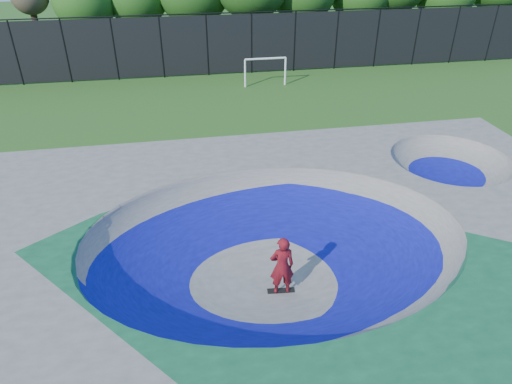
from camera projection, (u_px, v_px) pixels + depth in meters
ground at (274, 274)px, 13.61m from camera, size 120.00×120.00×0.00m
skate_deck at (274, 254)px, 13.23m from camera, size 22.00×14.00×1.50m
skater at (282, 266)px, 12.47m from camera, size 0.69×0.46×1.88m
skateboard at (281, 291)px, 12.94m from camera, size 0.80×0.30×0.05m
soccer_goal at (265, 67)px, 28.71m from camera, size 2.72×0.12×1.79m
fence at (207, 44)px, 30.32m from camera, size 48.09×0.09×4.04m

